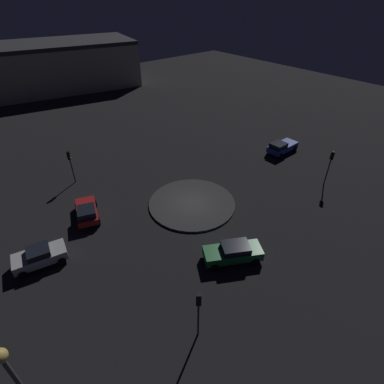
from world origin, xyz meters
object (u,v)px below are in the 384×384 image
traffic_light_southeast (70,161)px  traffic_light_northwest (330,162)px  car_blue (282,147)px  store_building (55,66)px  traffic_light_northeast (198,307)px  car_red (87,212)px  car_green (233,252)px  car_silver (40,256)px  streetlamp_northeast (19,383)px

traffic_light_southeast → traffic_light_northwest: bearing=16.3°
car_blue → traffic_light_southeast: size_ratio=1.15×
store_building → traffic_light_northeast: bearing=89.1°
car_red → store_building: 45.29m
car_green → traffic_light_northwest: bearing=-145.8°
car_silver → traffic_light_southeast: traffic_light_southeast is taller
traffic_light_southeast → traffic_light_northeast: 21.76m
traffic_light_northeast → streetlamp_northeast: (8.68, -0.78, 2.34)m
streetlamp_northeast → store_building: store_building is taller
car_green → car_blue: (-17.95, -8.60, 0.01)m
car_red → streetlamp_northeast: (8.25, 14.29, 4.41)m
car_green → traffic_light_northeast: traffic_light_northeast is taller
traffic_light_northeast → store_building: store_building is taller
store_building → car_green: bearing=94.7°
car_red → traffic_light_northwest: 24.67m
traffic_light_southeast → traffic_light_northwest: (-20.40, 17.71, 0.15)m
car_red → traffic_light_northwest: (-21.96, 11.06, 2.06)m
car_blue → car_silver: bearing=178.0°
traffic_light_northwest → traffic_light_northeast: size_ratio=0.99×
car_green → traffic_light_northwest: (-15.38, -1.11, 2.03)m
car_blue → store_building: size_ratio=0.13×
car_blue → traffic_light_northeast: size_ratio=1.08×
traffic_light_southeast → streetlamp_northeast: streetlamp_northeast is taller
car_silver → car_green: (-11.67, 9.31, 0.02)m
car_green → store_building: bearing=-66.9°
traffic_light_southeast → streetlamp_northeast: 23.27m
car_blue → streetlamp_northeast: bearing=-162.5°
car_red → traffic_light_northwest: bearing=-97.3°
traffic_light_northwest → car_blue: bearing=-82.8°
streetlamp_northeast → car_silver: bearing=-105.5°
car_green → traffic_light_northwest: size_ratio=1.21×
traffic_light_northeast → streetlamp_northeast: bearing=123.3°
car_silver → traffic_light_southeast: size_ratio=1.10×
car_silver → car_red: bearing=40.6°
car_silver → traffic_light_southeast: bearing=66.3°
car_blue → streetlamp_northeast: size_ratio=0.56×
traffic_light_southeast → traffic_light_northwest: 27.01m
traffic_light_southeast → traffic_light_northeast: (1.14, 21.73, 0.17)m
car_silver → store_building: size_ratio=0.13×
traffic_light_southeast → store_building: (-11.83, -36.47, 1.62)m
traffic_light_northwest → traffic_light_northeast: bearing=36.8°
car_silver → traffic_light_northeast: size_ratio=1.04×
car_green → traffic_light_northeast: bearing=55.4°
traffic_light_southeast → store_building: size_ratio=0.11×
traffic_light_southeast → car_silver: bearing=-67.7°
car_blue → traffic_light_northwest: size_ratio=1.08×
streetlamp_northeast → store_building: (-21.65, -57.42, -0.88)m
car_red → car_silver: car_silver is taller
car_red → traffic_light_southeast: bearing=6.2°
car_silver → streetlamp_northeast: streetlamp_northeast is taller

